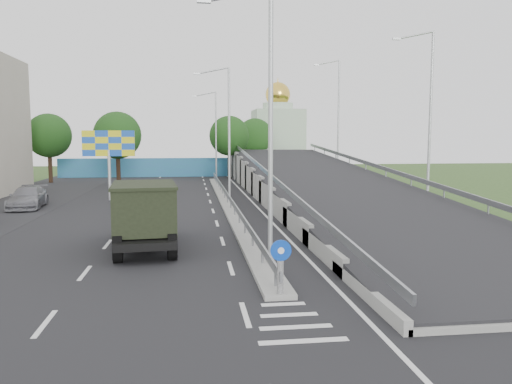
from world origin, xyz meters
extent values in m
plane|color=#2D4C1E|center=(0.00, 0.00, 0.00)|extent=(160.00, 160.00, 0.00)
cube|color=black|center=(-3.00, 20.00, 0.00)|extent=(26.00, 90.00, 0.04)
cube|color=gray|center=(0.00, 24.00, 0.10)|extent=(1.00, 44.00, 0.20)
cube|color=gray|center=(12.30, 24.00, 2.35)|extent=(0.10, 50.00, 0.32)
cube|color=gray|center=(2.80, 24.00, 2.35)|extent=(0.10, 50.00, 0.32)
cube|color=gray|center=(0.00, 24.00, 0.75)|extent=(0.08, 44.00, 0.32)
cylinder|color=gray|center=(0.00, 24.00, 0.50)|extent=(0.09, 0.09, 0.60)
cylinder|color=black|center=(0.00, 2.20, 0.80)|extent=(0.20, 0.20, 1.20)
cylinder|color=#0C3FBF|center=(0.00, 2.12, 1.55)|extent=(0.64, 0.05, 0.64)
cylinder|color=white|center=(0.00, 2.09, 1.55)|extent=(0.20, 0.03, 0.20)
cylinder|color=#B2B5B7|center=(0.30, 6.00, 5.20)|extent=(0.18, 0.18, 10.00)
cube|color=#B2B5B7|center=(-2.10, 6.00, 9.70)|extent=(0.50, 0.18, 0.12)
cylinder|color=#B2B5B7|center=(0.30, 26.00, 5.20)|extent=(0.18, 0.18, 10.00)
cylinder|color=#B2B5B7|center=(-0.90, 26.00, 9.95)|extent=(2.57, 0.12, 0.66)
cube|color=#B2B5B7|center=(-2.10, 26.00, 9.70)|extent=(0.50, 0.18, 0.12)
cylinder|color=#B2B5B7|center=(0.30, 46.00, 5.20)|extent=(0.18, 0.18, 10.00)
cylinder|color=#B2B5B7|center=(-0.90, 46.00, 9.95)|extent=(2.57, 0.12, 0.66)
cube|color=#B2B5B7|center=(-2.10, 46.00, 9.70)|extent=(0.50, 0.18, 0.12)
cube|color=teal|center=(-4.00, 52.00, 1.20)|extent=(30.00, 0.50, 2.40)
cube|color=#B2CCAD|center=(10.00, 60.00, 4.50)|extent=(7.00, 7.00, 9.00)
cylinder|color=#B2CCAD|center=(10.00, 60.00, 9.50)|extent=(4.40, 4.40, 1.00)
sphere|color=gold|center=(10.00, 60.00, 11.20)|extent=(3.60, 3.60, 3.60)
cone|color=gold|center=(10.00, 60.00, 13.20)|extent=(0.30, 0.30, 1.20)
cylinder|color=#B2B5B7|center=(-9.00, 28.00, 2.00)|extent=(0.24, 0.24, 4.00)
cube|color=yellow|center=(-9.00, 28.00, 4.50)|extent=(4.00, 0.20, 2.00)
cylinder|color=black|center=(-10.00, 40.00, 2.00)|extent=(0.44, 0.44, 4.00)
sphere|color=#0E3510|center=(-10.00, 40.00, 5.20)|extent=(4.80, 4.80, 4.80)
cylinder|color=black|center=(2.00, 48.00, 2.00)|extent=(0.44, 0.44, 4.00)
sphere|color=#0E3510|center=(2.00, 48.00, 5.20)|extent=(4.80, 4.80, 4.80)
cylinder|color=black|center=(-18.00, 45.00, 2.00)|extent=(0.44, 0.44, 4.00)
sphere|color=#0E3510|center=(-18.00, 45.00, 5.20)|extent=(4.80, 4.80, 4.80)
cylinder|color=black|center=(6.00, 55.00, 2.00)|extent=(0.44, 0.44, 4.00)
sphere|color=#0E3510|center=(6.00, 55.00, 5.20)|extent=(4.80, 4.80, 4.80)
cylinder|color=black|center=(-5.95, 12.12, 0.58)|extent=(0.47, 1.19, 1.16)
cylinder|color=black|center=(-3.85, 12.31, 0.58)|extent=(0.47, 1.19, 1.16)
cylinder|color=black|center=(-5.87, 11.17, 0.58)|extent=(0.47, 1.19, 1.16)
cylinder|color=black|center=(-3.77, 11.37, 0.58)|extent=(0.47, 1.19, 1.16)
cylinder|color=black|center=(-5.53, 7.50, 0.58)|extent=(0.47, 1.19, 1.16)
cylinder|color=black|center=(-3.43, 7.69, 0.58)|extent=(0.47, 1.19, 1.16)
cube|color=black|center=(-4.70, 10.01, 0.74)|extent=(3.01, 6.74, 0.32)
cube|color=#375284|center=(-4.93, 12.48, 1.79)|extent=(2.57, 1.90, 1.79)
cube|color=black|center=(-5.00, 13.29, 2.27)|extent=(2.00, 0.25, 0.74)
cube|color=black|center=(-5.01, 13.37, 0.69)|extent=(2.43, 0.38, 0.53)
cube|color=black|center=(-4.64, 9.38, 1.90)|extent=(2.89, 4.23, 1.90)
cube|color=black|center=(-4.64, 9.38, 2.90)|extent=(3.00, 4.34, 0.13)
imported|color=slate|center=(-14.01, 24.16, 0.76)|extent=(2.56, 5.37, 1.51)
camera|label=1|loc=(-2.63, -12.28, 4.88)|focal=35.00mm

